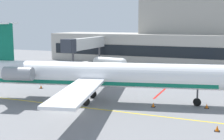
# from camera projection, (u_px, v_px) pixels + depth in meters

# --- Properties ---
(ground) EXTENTS (120.00, 120.00, 0.11)m
(ground) POSITION_uv_depth(u_px,v_px,m) (69.00, 112.00, 33.34)
(ground) COLOR slate
(terminal_building) EXTENTS (71.01, 13.82, 16.91)m
(terminal_building) POSITION_uv_depth(u_px,v_px,m) (199.00, 37.00, 72.63)
(terminal_building) COLOR #ADA89E
(terminal_building) RESTS_ON ground
(jet_bridge_west) EXTENTS (2.40, 16.87, 6.32)m
(jet_bridge_west) POSITION_uv_depth(u_px,v_px,m) (84.00, 44.00, 66.05)
(jet_bridge_west) COLOR silver
(jet_bridge_west) RESTS_ON ground
(regional_jet) EXTENTS (34.90, 27.36, 9.52)m
(regional_jet) POSITION_uv_depth(u_px,v_px,m) (97.00, 75.00, 36.93)
(regional_jet) COLOR white
(regional_jet) RESTS_ON ground
(baggage_tug) EXTENTS (4.00, 2.65, 2.15)m
(baggage_tug) POSITION_uv_depth(u_px,v_px,m) (189.00, 74.00, 51.82)
(baggage_tug) COLOR #19389E
(baggage_tug) RESTS_ON ground
(pushback_tractor) EXTENTS (3.23, 2.88, 1.98)m
(pushback_tractor) POSITION_uv_depth(u_px,v_px,m) (88.00, 67.00, 60.32)
(pushback_tractor) COLOR silver
(pushback_tractor) RESTS_ON ground
(fuel_tank) EXTENTS (7.96, 2.60, 2.17)m
(fuel_tank) POSITION_uv_depth(u_px,v_px,m) (110.00, 62.00, 65.69)
(fuel_tank) COLOR white
(fuel_tank) RESTS_ON ground
(safety_cone_alpha) EXTENTS (0.47, 0.47, 0.55)m
(safety_cone_alpha) POSITION_uv_depth(u_px,v_px,m) (217.00, 129.00, 27.30)
(safety_cone_alpha) COLOR orange
(safety_cone_alpha) RESTS_ON ground
(safety_cone_bravo) EXTENTS (0.47, 0.47, 0.55)m
(safety_cone_bravo) POSITION_uv_depth(u_px,v_px,m) (153.00, 105.00, 35.14)
(safety_cone_bravo) COLOR orange
(safety_cone_bravo) RESTS_ON ground
(safety_cone_charlie) EXTENTS (0.47, 0.47, 0.55)m
(safety_cone_charlie) POSITION_uv_depth(u_px,v_px,m) (41.00, 87.00, 45.06)
(safety_cone_charlie) COLOR orange
(safety_cone_charlie) RESTS_ON ground
(safety_cone_delta) EXTENTS (0.47, 0.47, 0.55)m
(safety_cone_delta) POSITION_uv_depth(u_px,v_px,m) (207.00, 106.00, 34.59)
(safety_cone_delta) COLOR orange
(safety_cone_delta) RESTS_ON ground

